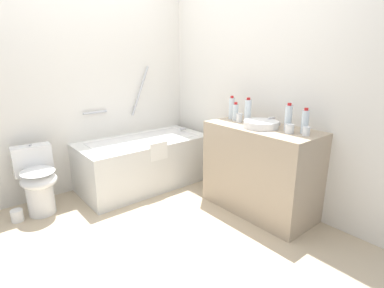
{
  "coord_description": "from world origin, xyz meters",
  "views": [
    {
      "loc": [
        -1.19,
        -2.12,
        1.53
      ],
      "look_at": [
        0.65,
        0.12,
        0.68
      ],
      "focal_mm": 27.97,
      "sensor_mm": 36.0,
      "label": 1
    }
  ],
  "objects": [
    {
      "name": "vanity_counter",
      "position": [
        1.11,
        -0.38,
        0.44
      ],
      "size": [
        0.54,
        1.11,
        0.88
      ],
      "primitive_type": "cube",
      "color": "tan",
      "rests_on": "ground_plane"
    },
    {
      "name": "sink_basin",
      "position": [
        1.07,
        -0.39,
        0.91
      ],
      "size": [
        0.33,
        0.33,
        0.07
      ],
      "primitive_type": "cylinder",
      "color": "white",
      "rests_on": "vanity_counter"
    },
    {
      "name": "sink_faucet",
      "position": [
        1.26,
        -0.39,
        0.91
      ],
      "size": [
        0.11,
        0.15,
        0.08
      ],
      "color": "silver",
      "rests_on": "vanity_counter"
    },
    {
      "name": "drinking_glass_2",
      "position": [
        1.1,
        -0.09,
        0.92
      ],
      "size": [
        0.06,
        0.06,
        0.09
      ],
      "primitive_type": "cylinder",
      "color": "white",
      "rests_on": "vanity_counter"
    },
    {
      "name": "bathtub",
      "position": [
        0.54,
        0.92,
        0.31
      ],
      "size": [
        1.53,
        0.76,
        1.41
      ],
      "color": "silver",
      "rests_on": "ground_plane"
    },
    {
      "name": "water_bottle_0",
      "position": [
        1.15,
        -0.15,
        1.0
      ],
      "size": [
        0.07,
        0.07,
        0.25
      ],
      "color": "silver",
      "rests_on": "vanity_counter"
    },
    {
      "name": "drinking_glass_1",
      "position": [
        1.13,
        -0.82,
        0.92
      ],
      "size": [
        0.06,
        0.06,
        0.08
      ],
      "primitive_type": "cylinder",
      "color": "white",
      "rests_on": "vanity_counter"
    },
    {
      "name": "water_bottle_3",
      "position": [
        1.18,
        -0.77,
        0.99
      ],
      "size": [
        0.06,
        0.06,
        0.23
      ],
      "color": "silver",
      "rests_on": "vanity_counter"
    },
    {
      "name": "toilet",
      "position": [
        -0.64,
        0.98,
        0.35
      ],
      "size": [
        0.37,
        0.52,
        0.68
      ],
      "rotation": [
        0.0,
        0.0,
        -1.63
      ],
      "color": "white",
      "rests_on": "ground_plane"
    },
    {
      "name": "drinking_glass_0",
      "position": [
        1.09,
        -0.69,
        0.92
      ],
      "size": [
        0.08,
        0.08,
        0.08
      ],
      "primitive_type": "cylinder",
      "color": "white",
      "rests_on": "vanity_counter"
    },
    {
      "name": "wall_right_mirror",
      "position": [
        1.43,
        0.0,
        1.24
      ],
      "size": [
        0.1,
        2.99,
        2.48
      ],
      "primitive_type": "cube",
      "color": "silver",
      "rests_on": "ground_plane"
    },
    {
      "name": "water_bottle_4",
      "position": [
        1.15,
        0.07,
        1.0
      ],
      "size": [
        0.06,
        0.06,
        0.25
      ],
      "color": "silver",
      "rests_on": "vanity_counter"
    },
    {
      "name": "wall_back_tiled",
      "position": [
        0.0,
        1.35,
        1.24
      ],
      "size": [
        3.16,
        0.1,
        2.48
      ],
      "primitive_type": "cube",
      "color": "silver",
      "rests_on": "ground_plane"
    },
    {
      "name": "ground_plane",
      "position": [
        0.0,
        0.0,
        0.0
      ],
      "size": [
        3.76,
        3.76,
        0.0
      ],
      "primitive_type": "plane",
      "color": "#C1AD8E"
    },
    {
      "name": "water_bottle_1",
      "position": [
        1.13,
        -0.01,
        0.97
      ],
      "size": [
        0.06,
        0.06,
        0.19
      ],
      "color": "silver",
      "rests_on": "vanity_counter"
    },
    {
      "name": "toilet_paper_roll",
      "position": [
        -0.87,
        0.94,
        0.06
      ],
      "size": [
        0.11,
        0.11,
        0.11
      ],
      "primitive_type": "cylinder",
      "color": "white",
      "rests_on": "ground_plane"
    },
    {
      "name": "water_bottle_2",
      "position": [
        1.16,
        -0.62,
        1.0
      ],
      "size": [
        0.06,
        0.06,
        0.25
      ],
      "color": "silver",
      "rests_on": "vanity_counter"
    }
  ]
}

